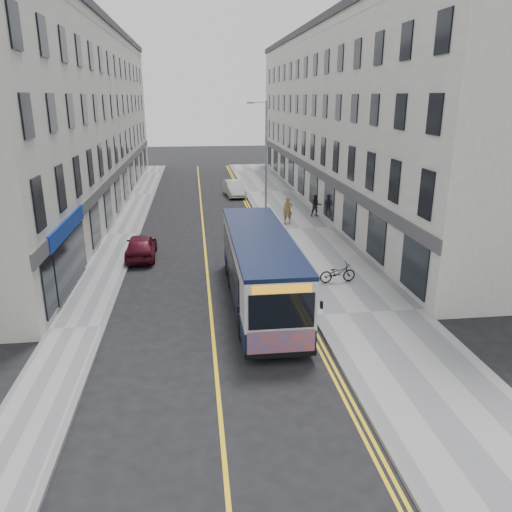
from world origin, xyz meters
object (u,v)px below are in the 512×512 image
object	(u,v)px
car_white	(234,188)
car_maroon	(141,246)
bicycle	(338,273)
city_bus	(260,266)
pedestrian_far	(316,206)
streetlamp	(265,158)
pedestrian_near	(288,210)

from	to	relation	value
car_white	car_maroon	bearing A→B (deg)	-116.30
bicycle	car_white	xyz separation A→B (m)	(-2.92, 21.84, 0.11)
city_bus	pedestrian_far	size ratio (longest dim) A/B	6.59
streetlamp	city_bus	distance (m)	13.99
streetlamp	bicycle	bearing A→B (deg)	-81.87
pedestrian_far	pedestrian_near	bearing A→B (deg)	-143.84
bicycle	pedestrian_near	size ratio (longest dim) A/B	0.97
city_bus	pedestrian_far	xyz separation A→B (m)	(5.93, 14.70, -0.73)
pedestrian_near	pedestrian_far	size ratio (longest dim) A/B	1.13
streetlamp	car_white	bearing A→B (deg)	96.99
streetlamp	pedestrian_near	distance (m)	3.74
streetlamp	car_maroon	world-z (taller)	streetlamp
car_maroon	city_bus	bearing A→B (deg)	127.54
streetlamp	pedestrian_far	bearing A→B (deg)	16.69
car_maroon	pedestrian_near	bearing A→B (deg)	-146.55
bicycle	pedestrian_far	size ratio (longest dim) A/B	1.09
city_bus	pedestrian_near	size ratio (longest dim) A/B	5.86
bicycle	car_white	distance (m)	22.04
pedestrian_near	car_maroon	distance (m)	11.00
pedestrian_near	car_white	distance (m)	10.82
pedestrian_near	bicycle	bearing A→B (deg)	-81.36
pedestrian_far	car_white	world-z (taller)	pedestrian_far
streetlamp	car_maroon	bearing A→B (deg)	-138.57
pedestrian_far	car_maroon	xyz separation A→B (m)	(-11.39, -7.83, -0.24)
car_white	bicycle	bearing A→B (deg)	-87.87
pedestrian_near	pedestrian_far	world-z (taller)	pedestrian_near
streetlamp	car_white	xyz separation A→B (m)	(-1.23, 10.00, -3.71)
car_white	city_bus	bearing A→B (deg)	-97.61
car_white	pedestrian_far	bearing A→B (deg)	-65.78
car_white	car_maroon	size ratio (longest dim) A/B	1.06
car_white	car_maroon	world-z (taller)	car_white
pedestrian_near	pedestrian_far	bearing A→B (deg)	42.43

